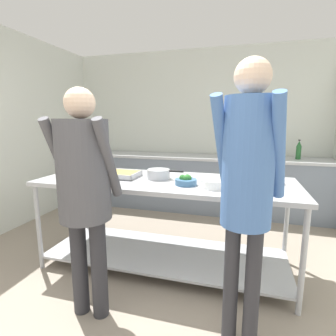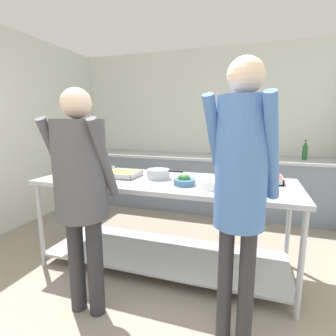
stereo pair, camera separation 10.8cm
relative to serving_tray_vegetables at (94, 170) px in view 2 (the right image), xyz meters
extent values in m
cube|color=silver|center=(0.78, 2.08, 0.40)|extent=(4.44, 0.06, 2.65)
cube|color=silver|center=(-1.41, 0.36, 0.40)|extent=(0.06, 3.56, 2.65)
cube|color=slate|center=(0.78, 1.71, -0.49)|extent=(4.28, 0.62, 0.86)
cube|color=#ADAFB5|center=(0.78, 1.71, -0.04)|extent=(4.28, 0.65, 0.04)
cube|color=black|center=(1.09, 1.71, -0.03)|extent=(0.44, 0.40, 0.02)
cube|color=#ADAFB5|center=(0.89, -0.12, -0.05)|extent=(2.47, 0.90, 0.04)
cube|color=#ADAFB5|center=(0.89, -0.12, -0.80)|extent=(2.39, 0.82, 0.02)
cylinder|color=#ADAFB5|center=(-0.30, -0.52, -0.49)|extent=(0.04, 0.04, 0.86)
cylinder|color=#ADAFB5|center=(2.07, -0.52, -0.49)|extent=(0.04, 0.04, 0.86)
cylinder|color=#ADAFB5|center=(-0.30, 0.28, -0.49)|extent=(0.04, 0.04, 0.86)
cylinder|color=#ADAFB5|center=(2.07, 0.28, -0.49)|extent=(0.04, 0.04, 0.86)
cube|color=#ADAFB5|center=(0.00, 0.00, -0.02)|extent=(0.39, 0.31, 0.01)
cube|color=brown|center=(0.00, 0.00, 0.01)|extent=(0.36, 0.29, 0.04)
cube|color=#ADAFB5|center=(0.00, -0.15, 0.00)|extent=(0.39, 0.01, 0.05)
cube|color=#ADAFB5|center=(0.00, 0.15, 0.00)|extent=(0.39, 0.01, 0.05)
cube|color=#ADAFB5|center=(-0.19, 0.00, 0.00)|extent=(0.01, 0.31, 0.05)
cube|color=#ADAFB5|center=(0.19, 0.00, 0.00)|extent=(0.01, 0.31, 0.05)
cube|color=#ADAFB5|center=(0.41, -0.12, -0.02)|extent=(0.36, 0.30, 0.01)
cube|color=gold|center=(0.41, -0.12, 0.01)|extent=(0.34, 0.27, 0.04)
cube|color=#ADAFB5|center=(0.41, -0.26, 0.00)|extent=(0.36, 0.01, 0.05)
cube|color=#ADAFB5|center=(0.41, 0.02, 0.00)|extent=(0.36, 0.01, 0.05)
cube|color=#ADAFB5|center=(0.23, -0.12, 0.00)|extent=(0.01, 0.30, 0.05)
cube|color=#ADAFB5|center=(0.59, -0.12, 0.00)|extent=(0.01, 0.30, 0.05)
cylinder|color=#ADAFB5|center=(0.81, -0.09, 0.02)|extent=(0.22, 0.22, 0.10)
cylinder|color=beige|center=(0.81, -0.09, 0.06)|extent=(0.20, 0.20, 0.01)
cylinder|color=black|center=(0.99, -0.09, 0.06)|extent=(0.14, 0.02, 0.02)
cylinder|color=#3D668C|center=(1.12, -0.26, 0.00)|extent=(0.19, 0.19, 0.05)
sphere|color=#2D702D|center=(1.14, -0.26, 0.04)|extent=(0.06, 0.06, 0.06)
sphere|color=#2D702D|center=(1.13, -0.23, 0.04)|extent=(0.05, 0.05, 0.05)
sphere|color=#2D702D|center=(1.09, -0.27, 0.04)|extent=(0.06, 0.06, 0.06)
sphere|color=#2D702D|center=(1.12, -0.28, 0.04)|extent=(0.05, 0.05, 0.05)
cylinder|color=white|center=(1.38, -0.29, -0.02)|extent=(0.25, 0.25, 0.01)
cylinder|color=white|center=(1.38, -0.29, -0.01)|extent=(0.24, 0.24, 0.01)
cylinder|color=white|center=(1.38, -0.29, 0.00)|extent=(0.24, 0.24, 0.01)
cylinder|color=white|center=(1.38, -0.29, 0.02)|extent=(0.24, 0.24, 0.01)
cylinder|color=white|center=(1.38, -0.29, 0.03)|extent=(0.24, 0.24, 0.01)
cylinder|color=white|center=(1.38, -0.29, 0.04)|extent=(0.23, 0.23, 0.01)
cube|color=#ADAFB5|center=(1.75, 0.11, -0.02)|extent=(0.43, 0.30, 0.01)
cube|color=#B23D2D|center=(1.75, 0.11, 0.01)|extent=(0.40, 0.27, 0.04)
cube|color=#ADAFB5|center=(1.75, -0.03, 0.00)|extent=(0.43, 0.01, 0.05)
cube|color=#ADAFB5|center=(1.75, 0.25, 0.00)|extent=(0.43, 0.01, 0.05)
cube|color=#ADAFB5|center=(1.54, 0.11, 0.00)|extent=(0.01, 0.30, 0.05)
cube|color=#ADAFB5|center=(1.96, 0.11, 0.00)|extent=(0.01, 0.30, 0.05)
cylinder|color=#2D2D33|center=(1.57, -0.89, -0.51)|extent=(0.10, 0.10, 0.83)
cylinder|color=#2D2D33|center=(1.70, -0.92, -0.51)|extent=(0.10, 0.10, 0.83)
cylinder|color=#4770B2|center=(1.47, -0.87, 0.39)|extent=(0.15, 0.35, 0.62)
cylinder|color=#4770B2|center=(1.79, -0.94, 0.39)|extent=(0.15, 0.35, 0.62)
cylinder|color=#4770B2|center=(1.63, -0.91, 0.30)|extent=(0.30, 0.30, 0.77)
sphere|color=beige|center=(1.63, -0.91, 0.79)|extent=(0.21, 0.21, 0.21)
cylinder|color=#2D2D33|center=(0.45, -0.94, -0.54)|extent=(0.12, 0.12, 0.77)
cylinder|color=#2D2D33|center=(0.61, -0.93, -0.54)|extent=(0.12, 0.12, 0.77)
cylinder|color=#4C4C51|center=(0.34, -0.94, 0.28)|extent=(0.08, 0.32, 0.58)
cylinder|color=#4C4C51|center=(0.73, -0.93, 0.28)|extent=(0.08, 0.32, 0.58)
cylinder|color=#4C4C51|center=(0.53, -0.93, 0.20)|extent=(0.37, 0.37, 0.71)
sphere|color=beige|center=(0.53, -0.93, 0.66)|extent=(0.21, 0.21, 0.21)
cylinder|color=#23602D|center=(2.40, 1.75, 0.08)|extent=(0.07, 0.07, 0.20)
cone|color=#23602D|center=(2.40, 1.75, 0.21)|extent=(0.06, 0.06, 0.08)
cylinder|color=black|center=(2.40, 1.75, 0.26)|extent=(0.03, 0.03, 0.02)
camera|label=1|loc=(1.60, -2.50, 0.54)|focal=28.00mm
camera|label=2|loc=(1.70, -2.47, 0.54)|focal=28.00mm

